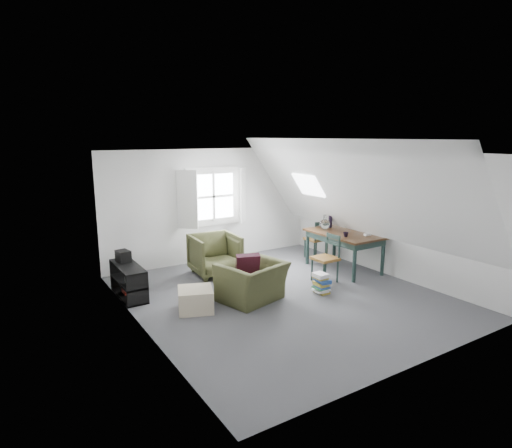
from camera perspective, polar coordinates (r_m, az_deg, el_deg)
floor at (r=7.65m, az=3.74°, el=-9.58°), size 5.50×5.50×0.00m
ceiling at (r=7.14m, az=4.01°, el=9.47°), size 5.50×5.50×0.00m
wall_back at (r=9.62m, az=-5.79°, el=2.51°), size 5.00×0.00×5.00m
wall_front at (r=5.39m, az=21.35°, el=-5.55°), size 5.00×0.00×5.00m
wall_left at (r=6.20m, az=-15.22°, el=-2.95°), size 0.00×5.50×5.50m
wall_right at (r=8.97m, az=16.92°, el=1.40°), size 0.00×5.50×5.50m
slope_left at (r=6.42m, az=-7.35°, el=2.65°), size 3.19×5.50×4.48m
slope_right at (r=8.20m, az=12.75°, el=4.41°), size 3.19×5.50×4.48m
dormer_window at (r=9.52m, az=-5.62°, el=3.64°), size 1.71×0.35×1.30m
skylight at (r=9.17m, az=7.01°, el=5.16°), size 0.35×0.75×0.47m
armchair_near at (r=7.46m, az=-0.52°, el=-10.13°), size 1.23×1.14×0.67m
armchair_far at (r=8.83m, az=-5.43°, el=-6.67°), size 0.95×0.97×0.83m
throw_pillow at (r=7.39m, az=-1.14°, el=-5.48°), size 0.46×0.35×0.42m
ottoman at (r=7.07m, az=-8.06°, el=-9.94°), size 0.70×0.70×0.36m
dining_table at (r=9.11m, az=11.67°, el=-1.78°), size 0.96×1.59×0.80m
demijohn at (r=9.28m, az=9.14°, el=0.04°), size 0.22×0.22×0.31m
vase_twigs at (r=9.51m, az=9.88°, el=0.42°), size 0.08×0.09×0.66m
cup at (r=8.70m, az=11.86°, el=-1.70°), size 0.11×0.11×0.10m
paper_box at (r=8.91m, az=14.62°, el=-1.38°), size 0.14×0.11×0.04m
dining_chair_far at (r=9.89m, az=8.08°, el=-1.94°), size 0.42×0.42×0.89m
dining_chair_near at (r=8.37m, az=9.38°, el=-4.41°), size 0.43×0.43×0.91m
media_shelf at (r=7.85m, az=-16.55°, el=-7.52°), size 0.37×1.10×0.56m
electronics_box at (r=8.00m, az=-17.28°, el=-4.17°), size 0.24×0.30×0.22m
magazine_stack at (r=7.81m, az=8.70°, el=-7.81°), size 0.27×0.32×0.36m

